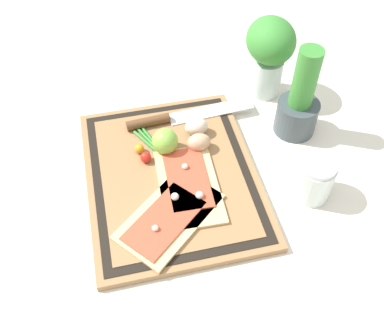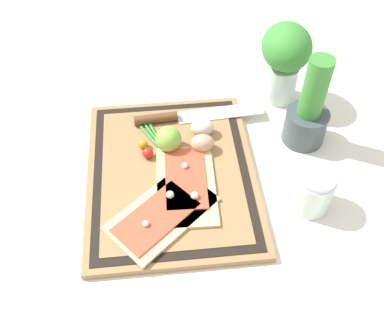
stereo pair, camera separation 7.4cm
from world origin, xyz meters
name	(u,v)px [view 2 (the right image)]	position (x,y,z in m)	size (l,w,h in m)	color
ground_plane	(171,177)	(0.00, 0.00, 0.00)	(6.00, 6.00, 0.00)	silver
cutting_board	(171,174)	(0.00, 0.00, 0.01)	(0.44, 0.35, 0.02)	#997047
pizza_slice_near	(161,214)	(0.11, -0.03, 0.02)	(0.23, 0.24, 0.02)	#DBBC7F
pizza_slice_far	(186,184)	(0.04, 0.03, 0.02)	(0.21, 0.13, 0.02)	#DBBC7F
knife	(178,116)	(-0.16, 0.03, 0.03)	(0.06, 0.30, 0.02)	silver
egg_brown	(202,143)	(-0.06, 0.07, 0.04)	(0.04, 0.05, 0.04)	tan
egg_pink	(202,127)	(-0.10, 0.08, 0.04)	(0.04, 0.05, 0.04)	beige
lime	(170,139)	(-0.07, 0.00, 0.05)	(0.06, 0.06, 0.06)	#7FB742
cherry_tomato_red	(148,153)	(-0.05, -0.05, 0.03)	(0.02, 0.02, 0.02)	red
cherry_tomato_yellow	(143,144)	(-0.07, -0.06, 0.03)	(0.02, 0.02, 0.02)	orange
scallion_bunch	(175,165)	(-0.01, 0.01, 0.02)	(0.26, 0.14, 0.01)	#388433
herb_pot	(308,114)	(-0.08, 0.31, 0.08)	(0.09, 0.09, 0.22)	#3D474C
sauce_jar	(312,192)	(0.10, 0.27, 0.04)	(0.08, 0.08, 0.09)	silver
herb_glass	(285,57)	(-0.23, 0.28, 0.12)	(0.13, 0.11, 0.20)	silver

